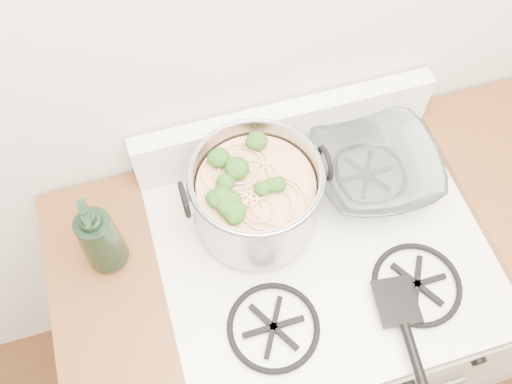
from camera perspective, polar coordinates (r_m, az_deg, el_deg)
The scene contains 6 objects.
gas_range at distance 1.79m, azimuth 5.20°, elevation -11.89°, with size 0.76×0.66×0.92m.
counter_left at distance 1.75m, azimuth -11.18°, elevation -15.89°, with size 0.25×0.65×0.92m.
stock_pot at distance 1.28m, azimuth 0.00°, elevation -0.46°, with size 0.33×0.30×0.20m.
spatula at distance 1.30m, azimuth 13.92°, elevation -10.47°, with size 0.29×0.31×0.02m, color black, non-canonical shape.
glass_bowl at distance 1.43m, azimuth 11.65°, elevation 2.04°, with size 0.12×0.12×0.03m, color white.
bottle at distance 1.25m, azimuth -15.57°, elevation -4.10°, with size 0.09×0.09×0.24m, color black.
Camera 1 is at (-0.31, 0.78, 2.13)m, focal length 40.00 mm.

